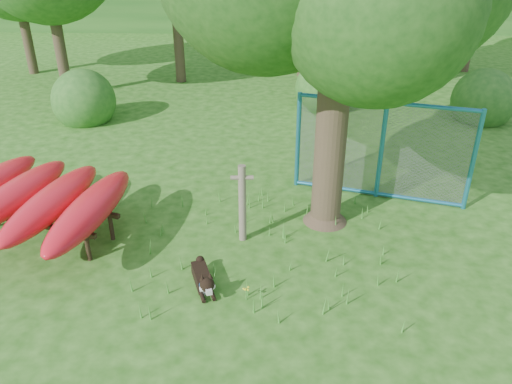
{
  "coord_description": "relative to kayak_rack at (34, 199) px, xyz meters",
  "views": [
    {
      "loc": [
        0.49,
        -6.22,
        4.83
      ],
      "look_at": [
        0.2,
        1.2,
        1.0
      ],
      "focal_mm": 35.0,
      "sensor_mm": 36.0,
      "label": 1
    }
  ],
  "objects": [
    {
      "name": "shrub_mid",
      "position": [
        5.66,
        7.76,
        -0.77
      ],
      "size": [
        1.8,
        1.8,
        1.8
      ],
      "primitive_type": "sphere",
      "color": "#245C1E",
      "rests_on": "ground"
    },
    {
      "name": "shrub_right",
      "position": [
        10.16,
        6.76,
        -0.77
      ],
      "size": [
        1.8,
        1.8,
        1.8
      ],
      "primitive_type": "sphere",
      "color": "#245C1E",
      "rests_on": "ground"
    },
    {
      "name": "shrub_left",
      "position": [
        -1.34,
        6.26,
        -0.77
      ],
      "size": [
        1.8,
        1.8,
        1.8
      ],
      "primitive_type": "sphere",
      "color": "#245C1E",
      "rests_on": "ground"
    },
    {
      "name": "fence_section",
      "position": [
        6.28,
        1.82,
        0.26
      ],
      "size": [
        3.39,
        1.05,
        3.41
      ],
      "rotation": [
        0.0,
        0.0,
        -0.28
      ],
      "color": "teal",
      "rests_on": "ground"
    },
    {
      "name": "kayak_rack",
      "position": [
        0.0,
        0.0,
        0.0
      ],
      "size": [
        3.39,
        3.65,
        1.01
      ],
      "rotation": [
        0.0,
        0.0,
        -0.3
      ],
      "color": "black",
      "rests_on": "ground"
    },
    {
      "name": "ground",
      "position": [
        3.66,
        -1.24,
        -0.77
      ],
      "size": [
        80.0,
        80.0,
        0.0
      ],
      "primitive_type": "plane",
      "color": "#1E5410",
      "rests_on": "ground"
    },
    {
      "name": "wildflower_clump",
      "position": [
        3.78,
        -1.61,
        -0.59
      ],
      "size": [
        0.1,
        0.09,
        0.22
      ],
      "rotation": [
        0.0,
        0.0,
        0.38
      ],
      "color": "#479731",
      "rests_on": "ground"
    },
    {
      "name": "husky_dog",
      "position": [
        3.11,
        -1.35,
        -0.62
      ],
      "size": [
        0.48,
        0.96,
        0.44
      ],
      "rotation": [
        0.0,
        0.0,
        0.34
      ],
      "color": "black",
      "rests_on": "ground"
    },
    {
      "name": "wooden_post",
      "position": [
        3.62,
        0.05,
        -0.01
      ],
      "size": [
        0.39,
        0.14,
        1.44
      ],
      "rotation": [
        0.0,
        0.0,
        0.07
      ],
      "color": "#6A5F4F",
      "rests_on": "ground"
    }
  ]
}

